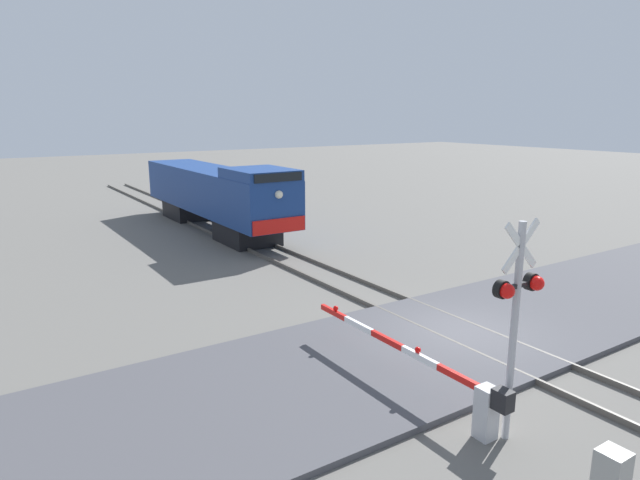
{
  "coord_description": "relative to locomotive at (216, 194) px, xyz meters",
  "views": [
    {
      "loc": [
        -11.41,
        -10.06,
        6.18
      ],
      "look_at": [
        -0.94,
        5.94,
        1.78
      ],
      "focal_mm": 30.9,
      "sensor_mm": 36.0,
      "label": 1
    }
  ],
  "objects": [
    {
      "name": "road_surface",
      "position": [
        0.0,
        -17.66,
        -1.91
      ],
      "size": [
        36.0,
        5.94,
        0.15
      ],
      "primitive_type": "cube",
      "color": "#47474C",
      "rests_on": "ground_plane"
    },
    {
      "name": "ground_plane",
      "position": [
        0.0,
        -17.66,
        -1.98
      ],
      "size": [
        160.0,
        160.0,
        0.0
      ],
      "primitive_type": "plane",
      "color": "#605E59"
    },
    {
      "name": "rail_track_right",
      "position": [
        0.72,
        -17.66,
        -1.9
      ],
      "size": [
        0.08,
        80.0,
        0.15
      ],
      "primitive_type": "cube",
      "color": "#59544C",
      "rests_on": "ground_plane"
    },
    {
      "name": "locomotive",
      "position": [
        0.0,
        0.0,
        0.0
      ],
      "size": [
        2.72,
        14.68,
        3.74
      ],
      "color": "black",
      "rests_on": "ground_plane"
    },
    {
      "name": "crossing_signal",
      "position": [
        -3.12,
        -21.67,
        0.74
      ],
      "size": [
        1.18,
        0.33,
        4.33
      ],
      "color": "#ADADB2",
      "rests_on": "ground_plane"
    },
    {
      "name": "crossing_gate",
      "position": [
        -3.46,
        -20.54,
        -1.23
      ],
      "size": [
        0.36,
        6.28,
        1.18
      ],
      "color": "silver",
      "rests_on": "ground_plane"
    },
    {
      "name": "rail_track_left",
      "position": [
        -0.72,
        -17.66,
        -1.9
      ],
      "size": [
        0.08,
        80.0,
        0.15
      ],
      "primitive_type": "cube",
      "color": "#59544C",
      "rests_on": "ground_plane"
    }
  ]
}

